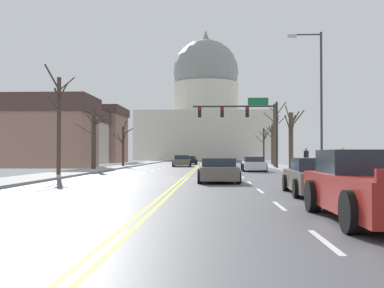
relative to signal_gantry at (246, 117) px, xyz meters
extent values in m
cube|color=#4F4F54|center=(-4.74, -16.47, -4.87)|extent=(14.00, 180.00, 0.06)
cube|color=yellow|center=(-4.86, -16.47, -4.84)|extent=(0.10, 176.40, 0.00)
cube|color=yellow|center=(-4.62, -16.47, -4.84)|extent=(0.10, 176.40, 0.00)
cube|color=silver|center=(-1.24, -35.37, -4.84)|extent=(0.12, 2.20, 0.00)
cube|color=silver|center=(-1.24, -30.17, -4.84)|extent=(0.12, 2.20, 0.00)
cube|color=silver|center=(-1.24, -24.97, -4.84)|extent=(0.12, 2.20, 0.00)
cube|color=silver|center=(-1.24, -19.77, -4.84)|extent=(0.12, 2.20, 0.00)
cube|color=silver|center=(-1.24, -14.57, -4.84)|extent=(0.12, 2.20, 0.00)
cube|color=silver|center=(-1.24, -9.37, -4.84)|extent=(0.12, 2.20, 0.00)
cube|color=silver|center=(-1.24, -4.17, -4.84)|extent=(0.12, 2.20, 0.00)
cube|color=silver|center=(-1.24, 1.03, -4.84)|extent=(0.12, 2.20, 0.00)
cube|color=silver|center=(-1.24, 6.23, -4.84)|extent=(0.12, 2.20, 0.00)
cube|color=silver|center=(-1.24, 11.43, -4.84)|extent=(0.12, 2.20, 0.00)
cube|color=silver|center=(-1.24, 16.63, -4.84)|extent=(0.12, 2.20, 0.00)
cube|color=silver|center=(-1.24, 21.83, -4.84)|extent=(0.12, 2.20, 0.00)
cube|color=silver|center=(-1.24, 27.03, -4.84)|extent=(0.12, 2.20, 0.00)
cube|color=silver|center=(-1.24, 32.23, -4.84)|extent=(0.12, 2.20, 0.00)
cube|color=silver|center=(-1.24, 37.43, -4.84)|extent=(0.12, 2.20, 0.00)
cube|color=silver|center=(-1.24, 42.63, -4.84)|extent=(0.12, 2.20, 0.00)
cube|color=silver|center=(-1.24, 47.83, -4.84)|extent=(0.12, 2.20, 0.00)
cube|color=silver|center=(-8.24, -30.17, -4.84)|extent=(0.12, 2.20, 0.00)
cube|color=silver|center=(-8.24, -24.97, -4.84)|extent=(0.12, 2.20, 0.00)
cube|color=silver|center=(-8.24, -19.77, -4.84)|extent=(0.12, 2.20, 0.00)
cube|color=silver|center=(-8.24, -14.57, -4.84)|extent=(0.12, 2.20, 0.00)
cube|color=silver|center=(-8.24, -9.37, -4.84)|extent=(0.12, 2.20, 0.00)
cube|color=silver|center=(-8.24, -4.17, -4.84)|extent=(0.12, 2.20, 0.00)
cube|color=silver|center=(-8.24, 1.03, -4.84)|extent=(0.12, 2.20, 0.00)
cube|color=silver|center=(-8.24, 6.23, -4.84)|extent=(0.12, 2.20, 0.00)
cube|color=silver|center=(-8.24, 11.43, -4.84)|extent=(0.12, 2.20, 0.00)
cube|color=silver|center=(-8.24, 16.63, -4.84)|extent=(0.12, 2.20, 0.00)
cube|color=silver|center=(-8.24, 21.83, -4.84)|extent=(0.12, 2.20, 0.00)
cube|color=silver|center=(-8.24, 27.03, -4.84)|extent=(0.12, 2.20, 0.00)
cube|color=silver|center=(-8.24, 32.23, -4.84)|extent=(0.12, 2.20, 0.00)
cube|color=silver|center=(-8.24, 37.43, -4.84)|extent=(0.12, 2.20, 0.00)
cube|color=silver|center=(-8.24, 42.63, -4.84)|extent=(0.12, 2.20, 0.00)
cube|color=silver|center=(-8.24, 47.83, -4.84)|extent=(0.12, 2.20, 0.00)
cube|color=#9A9A9A|center=(3.76, -16.47, -4.77)|extent=(3.00, 180.00, 0.14)
cube|color=#9A9A9A|center=(-13.24, -16.47, -4.77)|extent=(3.00, 180.00, 0.14)
cylinder|color=#28282D|center=(2.86, 0.01, -1.64)|extent=(0.22, 0.22, 6.13)
cylinder|color=#28282D|center=(-1.04, 0.01, 1.03)|extent=(7.80, 0.16, 0.16)
cube|color=black|center=(0.13, 0.01, 0.47)|extent=(0.32, 0.28, 0.92)
sphere|color=red|center=(0.13, -0.15, 0.75)|extent=(0.22, 0.22, 0.22)
sphere|color=#332B05|center=(0.13, -0.15, 0.47)|extent=(0.22, 0.22, 0.22)
sphere|color=black|center=(0.13, -0.15, 0.19)|extent=(0.22, 0.22, 0.22)
cube|color=black|center=(-2.21, 0.01, 0.47)|extent=(0.32, 0.28, 0.92)
sphere|color=red|center=(-2.21, -0.15, 0.75)|extent=(0.22, 0.22, 0.22)
sphere|color=#332B05|center=(-2.21, -0.15, 0.47)|extent=(0.22, 0.22, 0.22)
sphere|color=black|center=(-2.21, -0.15, 0.19)|extent=(0.22, 0.22, 0.22)
cube|color=black|center=(-4.32, 0.01, 0.47)|extent=(0.32, 0.28, 0.92)
sphere|color=red|center=(-4.32, -0.15, 0.75)|extent=(0.22, 0.22, 0.22)
sphere|color=#332B05|center=(-4.32, -0.15, 0.47)|extent=(0.22, 0.22, 0.22)
sphere|color=black|center=(-4.32, -0.15, 0.19)|extent=(0.22, 0.22, 0.22)
cube|color=#146033|center=(1.14, 0.03, 1.48)|extent=(1.90, 0.06, 0.70)
cylinder|color=#333338|center=(3.46, -15.08, -0.37)|extent=(0.14, 0.14, 8.68)
cylinder|color=#333338|center=(2.58, -15.08, 3.82)|extent=(1.75, 0.09, 0.09)
cube|color=#B2B2AD|center=(1.71, -15.08, 3.75)|extent=(0.56, 0.24, 0.16)
cube|color=beige|center=(-4.74, 67.90, 0.64)|extent=(31.30, 23.66, 10.97)
cylinder|color=beige|center=(-4.74, 67.90, 9.83)|extent=(15.53, 15.53, 7.40)
sphere|color=gray|center=(-4.74, 67.90, 16.28)|extent=(15.68, 15.68, 15.68)
cone|color=gray|center=(-4.74, 67.90, 25.32)|extent=(1.80, 1.80, 2.40)
cube|color=silver|center=(0.29, -4.71, -4.36)|extent=(1.83, 4.41, 0.64)
cube|color=#232D38|center=(0.28, -5.15, -3.84)|extent=(1.58, 2.18, 0.40)
cylinder|color=black|center=(-0.57, -3.34, -4.52)|extent=(0.23, 0.64, 0.64)
cylinder|color=black|center=(1.19, -3.37, -4.52)|extent=(0.23, 0.64, 0.64)
cylinder|color=black|center=(-0.61, -6.06, -4.52)|extent=(0.23, 0.64, 0.64)
cylinder|color=black|center=(1.14, -6.09, -4.52)|extent=(0.23, 0.64, 0.64)
cube|color=navy|center=(-2.71, -12.17, -4.36)|extent=(1.90, 4.48, 0.64)
cube|color=#232D38|center=(-2.72, -12.46, -3.85)|extent=(1.61, 1.97, 0.39)
cylinder|color=black|center=(-3.54, -10.77, -4.52)|extent=(0.24, 0.65, 0.64)
cylinder|color=black|center=(-1.79, -10.83, -4.52)|extent=(0.24, 0.65, 0.64)
cylinder|color=black|center=(-3.63, -13.51, -4.52)|extent=(0.24, 0.65, 0.64)
cylinder|color=black|center=(-1.88, -13.57, -4.52)|extent=(0.24, 0.65, 0.64)
cube|color=#6B6056|center=(-2.83, -19.51, -4.36)|extent=(2.01, 4.34, 0.65)
cube|color=#232D38|center=(-2.82, -19.75, -3.83)|extent=(1.71, 2.15, 0.42)
cylinder|color=black|center=(-3.81, -18.21, -4.52)|extent=(0.24, 0.65, 0.64)
cylinder|color=black|center=(-1.94, -18.15, -4.52)|extent=(0.24, 0.65, 0.64)
cylinder|color=black|center=(-3.72, -20.87, -4.52)|extent=(0.24, 0.65, 0.64)
cylinder|color=black|center=(-1.86, -20.80, -4.52)|extent=(0.24, 0.65, 0.64)
cube|color=#6B6056|center=(0.60, -26.47, -4.34)|extent=(1.96, 4.74, 0.68)
cube|color=#232D38|center=(0.60, -26.66, -3.77)|extent=(1.66, 2.16, 0.46)
cylinder|color=black|center=(-0.25, -24.99, -4.52)|extent=(0.24, 0.65, 0.64)
cylinder|color=black|center=(1.55, -25.05, -4.52)|extent=(0.24, 0.65, 0.64)
cylinder|color=black|center=(-0.35, -27.89, -4.52)|extent=(0.24, 0.65, 0.64)
cylinder|color=black|center=(1.45, -27.95, -4.52)|extent=(0.24, 0.65, 0.64)
cube|color=maroon|center=(0.43, -33.06, -4.24)|extent=(2.08, 5.26, 0.77)
cube|color=#1E2833|center=(0.43, -32.33, -3.57)|extent=(1.89, 1.79, 0.55)
cylinder|color=black|center=(-0.60, -31.49, -4.44)|extent=(0.28, 0.80, 0.80)
cylinder|color=black|center=(-0.58, -34.64, -4.44)|extent=(0.28, 0.80, 0.80)
cube|color=#6B6056|center=(-6.57, 8.82, -4.36)|extent=(1.97, 4.56, 0.64)
cube|color=#232D38|center=(-6.57, 9.06, -3.80)|extent=(1.68, 2.27, 0.47)
cylinder|color=black|center=(-5.61, 7.45, -4.52)|extent=(0.24, 0.65, 0.64)
cylinder|color=black|center=(-7.44, 7.39, -4.52)|extent=(0.24, 0.65, 0.64)
cylinder|color=black|center=(-5.69, 10.24, -4.52)|extent=(0.24, 0.65, 0.64)
cylinder|color=black|center=(-7.53, 10.19, -4.52)|extent=(0.24, 0.65, 0.64)
cube|color=black|center=(-6.30, 19.74, -4.40)|extent=(1.90, 4.61, 0.57)
cube|color=#232D38|center=(-6.30, 20.11, -3.92)|extent=(1.67, 2.09, 0.39)
cylinder|color=black|center=(-5.36, 18.31, -4.52)|extent=(0.22, 0.64, 0.64)
cylinder|color=black|center=(-7.25, 18.31, -4.52)|extent=(0.22, 0.64, 0.64)
cylinder|color=black|center=(-5.36, 21.17, -4.52)|extent=(0.22, 0.64, 0.64)
cylinder|color=black|center=(-7.25, 21.17, -4.52)|extent=(0.22, 0.64, 0.64)
cube|color=#8C6656|center=(-23.32, 29.48, -1.07)|extent=(11.78, 9.97, 7.54)
cube|color=#47332D|center=(-23.32, 29.48, 3.33)|extent=(12.25, 10.37, 1.27)
cube|color=#8C6656|center=(-22.73, 4.54, -2.02)|extent=(13.78, 6.98, 5.64)
cube|color=#47332D|center=(-22.73, 4.54, 1.72)|extent=(14.34, 7.26, 1.85)
cube|color=#B2A38E|center=(-22.90, 19.44, -1.97)|extent=(9.10, 9.58, 5.75)
cube|color=#47332D|center=(-22.90, 19.44, 1.73)|extent=(9.47, 9.96, 1.64)
cylinder|color=#4C3D2D|center=(4.16, 13.02, -2.33)|extent=(0.39, 0.39, 4.75)
cylinder|color=#4C3D2D|center=(3.62, 13.25, -0.95)|extent=(1.18, 0.57, 1.31)
cylinder|color=#4C3D2D|center=(4.23, 13.49, -0.45)|extent=(0.27, 1.04, 1.17)
cylinder|color=#4C3D2D|center=(4.18, 12.50, 0.16)|extent=(0.15, 1.15, 1.58)
cylinder|color=#4C3D2D|center=(3.77, 12.79, -0.64)|extent=(0.87, 0.58, 0.87)
cylinder|color=#4C3D2D|center=(4.05, 13.81, -0.49)|extent=(0.35, 1.65, 1.06)
cylinder|color=#4C3D2D|center=(3.93, 12.66, -0.83)|extent=(0.60, 0.85, 1.06)
cylinder|color=#4C3D2D|center=(4.21, 13.50, 0.02)|extent=(0.19, 1.01, 0.85)
cylinder|color=#423328|center=(-12.71, 6.02, -2.61)|extent=(0.25, 0.25, 4.18)
cylinder|color=#423328|center=(-12.94, 5.59, -1.85)|extent=(0.56, 0.95, 1.15)
cylinder|color=#423328|center=(-12.19, 6.13, -0.97)|extent=(1.11, 0.32, 0.72)
cylinder|color=#423328|center=(-12.46, 5.62, -0.41)|extent=(0.63, 0.93, 1.04)
cylinder|color=#423328|center=(-12.51, 5.60, -1.80)|extent=(0.53, 0.96, 0.93)
cylinder|color=#423328|center=(-13.36, 6.45, -1.77)|extent=(1.37, 0.94, 1.22)
cylinder|color=brown|center=(3.12, 3.55, -1.54)|extent=(0.28, 0.28, 6.32)
cylinder|color=brown|center=(3.75, 3.79, -0.12)|extent=(1.34, 0.59, 1.22)
cylinder|color=brown|center=(3.67, 3.29, 1.01)|extent=(1.21, 0.63, 1.61)
cylinder|color=brown|center=(2.95, 4.09, 1.11)|extent=(0.45, 1.15, 0.67)
cylinder|color=brown|center=(3.39, 3.71, 0.04)|extent=(0.60, 0.41, 0.98)
cylinder|color=brown|center=(3.36, 3.82, -0.47)|extent=(0.61, 0.67, 1.26)
cylinder|color=brown|center=(2.61, 3.72, 0.26)|extent=(1.12, 0.45, 1.08)
cylinder|color=#423328|center=(-13.43, -3.54, -2.06)|extent=(0.40, 0.40, 5.30)
cylinder|color=#423328|center=(-13.36, -4.08, -0.62)|extent=(0.28, 1.16, 0.79)
cylinder|color=#423328|center=(-13.12, -3.93, -0.63)|extent=(0.74, 0.87, 0.69)
cylinder|color=#423328|center=(-13.88, -2.91, -0.39)|extent=(1.03, 1.37, 1.01)
cylinder|color=#423328|center=(-12.88, -3.49, -0.64)|extent=(1.16, 0.20, 0.62)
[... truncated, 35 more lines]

